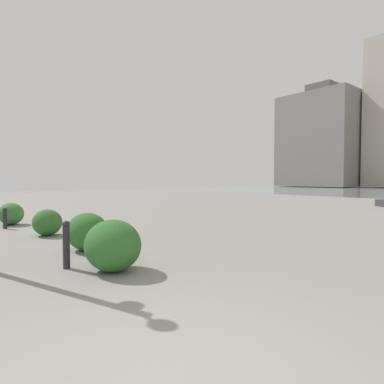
{
  "coord_description": "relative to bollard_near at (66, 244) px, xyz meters",
  "views": [
    {
      "loc": [
        -1.87,
        1.4,
        1.6
      ],
      "look_at": [
        7.36,
        -6.27,
        1.09
      ],
      "focal_mm": 30.0,
      "sensor_mm": 36.0,
      "label": 1
    }
  ],
  "objects": [
    {
      "name": "shrub_tall",
      "position": [
        1.18,
        -0.85,
        -0.03
      ],
      "size": [
        0.98,
        0.88,
        0.84
      ],
      "color": "#2D6628",
      "rests_on": "ground"
    },
    {
      "name": "shrub_round",
      "position": [
        3.71,
        -0.7,
        -0.08
      ],
      "size": [
        0.87,
        0.78,
        0.74
      ],
      "color": "#2D6628",
      "rests_on": "ground"
    },
    {
      "name": "building_highrise",
      "position": [
        28.96,
        -62.22,
        9.16
      ],
      "size": [
        15.11,
        11.73,
        21.26
      ],
      "color": "gray",
      "rests_on": "ground"
    },
    {
      "name": "bollard_near",
      "position": [
        0.0,
        0.0,
        0.0
      ],
      "size": [
        0.13,
        0.13,
        0.85
      ],
      "color": "#232328",
      "rests_on": "ground"
    },
    {
      "name": "bollard_mid",
      "position": [
        5.85,
        -0.02,
        -0.09
      ],
      "size": [
        0.13,
        0.13,
        0.67
      ],
      "color": "#232328",
      "rests_on": "ground"
    },
    {
      "name": "shrub_low",
      "position": [
        6.69,
        -0.34,
        -0.06
      ],
      "size": [
        0.9,
        0.81,
        0.76
      ],
      "color": "#387533",
      "rests_on": "ground"
    },
    {
      "name": "shrub_wide",
      "position": [
        -0.68,
        -0.56,
        0.0
      ],
      "size": [
        1.05,
        0.94,
        0.89
      ],
      "color": "#2D6628",
      "rests_on": "ground"
    }
  ]
}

